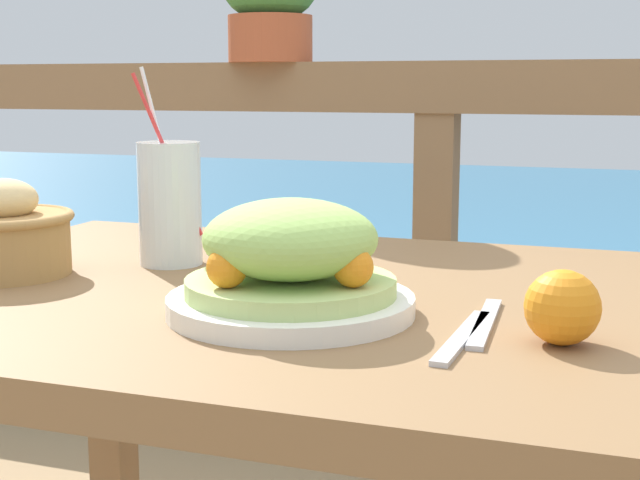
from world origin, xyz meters
name	(u,v)px	position (x,y,z in m)	size (l,w,h in m)	color
patio_table	(319,378)	(0.00, 0.00, 0.61)	(1.08, 0.74, 0.71)	olive
railing_fence	(436,196)	(0.00, 0.64, 0.75)	(2.80, 0.08, 0.99)	brown
sea_backdrop	(547,251)	(0.00, 3.14, 0.20)	(12.00, 4.00, 0.40)	teal
salad_plate	(290,265)	(0.01, -0.11, 0.76)	(0.25, 0.25, 0.12)	white
drink_glass	(170,203)	(-0.23, 0.08, 0.79)	(0.09, 0.08, 0.25)	silver
bread_basket	(4,234)	(-0.39, -0.05, 0.76)	(0.17, 0.17, 0.12)	#AD7F47
fork	(485,323)	(0.20, -0.09, 0.72)	(0.02, 0.18, 0.00)	silver
knife	(462,337)	(0.19, -0.14, 0.72)	(0.02, 0.18, 0.00)	silver
orange_near_basket	(562,307)	(0.28, -0.13, 0.75)	(0.07, 0.07, 0.07)	orange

